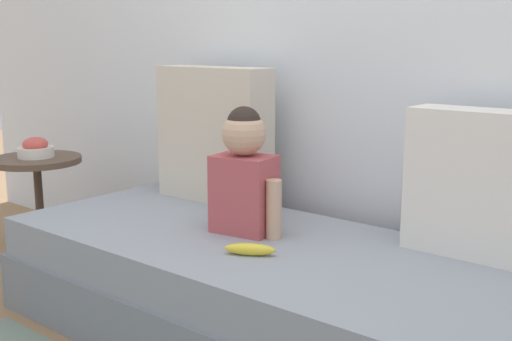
{
  "coord_description": "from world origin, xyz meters",
  "views": [
    {
      "loc": [
        1.27,
        -1.67,
        1.08
      ],
      "look_at": [
        -0.1,
        0.0,
        0.63
      ],
      "focal_mm": 44.74,
      "sensor_mm": 36.0,
      "label": 1
    }
  ],
  "objects_px": {
    "couch": "(277,298)",
    "throw_pillow_left": "(214,135)",
    "throw_pillow_right": "(491,186)",
    "side_table": "(38,180)",
    "banana": "(250,249)",
    "toddler": "(244,172)",
    "fruit_bowl": "(36,149)"
  },
  "relations": [
    {
      "from": "couch",
      "to": "throw_pillow_left",
      "type": "height_order",
      "value": "throw_pillow_left"
    },
    {
      "from": "couch",
      "to": "throw_pillow_right",
      "type": "bearing_deg",
      "value": 28.7
    },
    {
      "from": "side_table",
      "to": "throw_pillow_right",
      "type": "bearing_deg",
      "value": 7.94
    },
    {
      "from": "throw_pillow_right",
      "to": "banana",
      "type": "distance_m",
      "value": 0.8
    },
    {
      "from": "throw_pillow_right",
      "to": "toddler",
      "type": "distance_m",
      "value": 0.84
    },
    {
      "from": "banana",
      "to": "side_table",
      "type": "xyz_separation_m",
      "value": [
        -1.51,
        0.17,
        -0.01
      ]
    },
    {
      "from": "throw_pillow_right",
      "to": "banana",
      "type": "bearing_deg",
      "value": -142.32
    },
    {
      "from": "couch",
      "to": "toddler",
      "type": "distance_m",
      "value": 0.46
    },
    {
      "from": "throw_pillow_left",
      "to": "throw_pillow_right",
      "type": "bearing_deg",
      "value": 0.0
    },
    {
      "from": "couch",
      "to": "fruit_bowl",
      "type": "height_order",
      "value": "fruit_bowl"
    },
    {
      "from": "couch",
      "to": "side_table",
      "type": "xyz_separation_m",
      "value": [
        -1.52,
        0.03,
        0.21
      ]
    },
    {
      "from": "couch",
      "to": "throw_pillow_right",
      "type": "relative_size",
      "value": 4.11
    },
    {
      "from": "throw_pillow_left",
      "to": "banana",
      "type": "bearing_deg",
      "value": -38.4
    },
    {
      "from": "side_table",
      "to": "fruit_bowl",
      "type": "xyz_separation_m",
      "value": [
        0.0,
        -0.0,
        0.16
      ]
    },
    {
      "from": "throw_pillow_left",
      "to": "throw_pillow_right",
      "type": "height_order",
      "value": "throw_pillow_left"
    },
    {
      "from": "toddler",
      "to": "side_table",
      "type": "xyz_separation_m",
      "value": [
        -1.33,
        -0.02,
        -0.21
      ]
    },
    {
      "from": "banana",
      "to": "fruit_bowl",
      "type": "height_order",
      "value": "fruit_bowl"
    },
    {
      "from": "couch",
      "to": "banana",
      "type": "xyz_separation_m",
      "value": [
        -0.01,
        -0.14,
        0.21
      ]
    },
    {
      "from": "side_table",
      "to": "fruit_bowl",
      "type": "bearing_deg",
      "value": -90.0
    },
    {
      "from": "throw_pillow_left",
      "to": "side_table",
      "type": "distance_m",
      "value": 1.01
    },
    {
      "from": "banana",
      "to": "fruit_bowl",
      "type": "bearing_deg",
      "value": 173.49
    },
    {
      "from": "throw_pillow_left",
      "to": "banana",
      "type": "xyz_separation_m",
      "value": [
        0.59,
        -0.47,
        -0.27
      ]
    },
    {
      "from": "throw_pillow_right",
      "to": "toddler",
      "type": "bearing_deg",
      "value": -160.72
    },
    {
      "from": "banana",
      "to": "side_table",
      "type": "height_order",
      "value": "side_table"
    },
    {
      "from": "throw_pillow_left",
      "to": "fruit_bowl",
      "type": "distance_m",
      "value": 0.98
    },
    {
      "from": "couch",
      "to": "fruit_bowl",
      "type": "distance_m",
      "value": 1.56
    },
    {
      "from": "couch",
      "to": "throw_pillow_left",
      "type": "distance_m",
      "value": 0.84
    },
    {
      "from": "couch",
      "to": "toddler",
      "type": "bearing_deg",
      "value": 165.35
    },
    {
      "from": "banana",
      "to": "side_table",
      "type": "distance_m",
      "value": 1.52
    },
    {
      "from": "throw_pillow_right",
      "to": "fruit_bowl",
      "type": "height_order",
      "value": "throw_pillow_right"
    },
    {
      "from": "couch",
      "to": "throw_pillow_left",
      "type": "xyz_separation_m",
      "value": [
        -0.6,
        0.33,
        0.49
      ]
    },
    {
      "from": "toddler",
      "to": "throw_pillow_right",
      "type": "bearing_deg",
      "value": 19.28
    }
  ]
}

